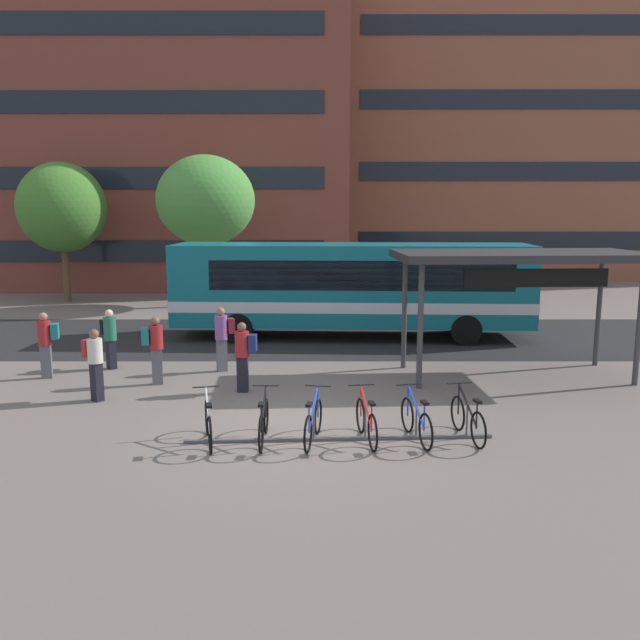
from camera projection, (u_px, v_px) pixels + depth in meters
name	position (u px, v px, depth m)	size (l,w,h in m)	color
ground	(292.00, 430.00, 13.01)	(200.00, 200.00, 0.00)	#6B605B
bus_lane_asphalt	(305.00, 337.00, 22.39)	(80.00, 7.20, 0.01)	#232326
city_bus	(352.00, 286.00, 22.08)	(12.12, 3.10, 3.20)	#0F6070
bike_rack	(342.00, 436.00, 12.40)	(5.91, 0.39, 0.70)	#47474C
parked_bicycle_silver_0	(211.00, 424.00, 12.18)	(0.58, 1.69, 0.99)	black
parked_bicycle_black_1	(266.00, 423.00, 12.25)	(0.52, 1.72, 0.99)	black
parked_bicycle_blue_2	(316.00, 423.00, 12.24)	(0.52, 1.71, 0.99)	black
parked_bicycle_red_3	(369.00, 422.00, 12.30)	(0.52, 1.71, 0.99)	black
parked_bicycle_blue_4	(419.00, 422.00, 12.34)	(0.55, 1.70, 0.99)	black
parked_bicycle_black_5	(470.00, 420.00, 12.43)	(0.52, 1.71, 0.99)	black
transit_shelter	(522.00, 260.00, 16.64)	(6.45, 3.25, 3.29)	#38383D
commuter_teal_pack_0	(49.00, 340.00, 16.86)	(0.58, 0.43, 1.74)	#565660
commuter_teal_pack_1	(157.00, 345.00, 16.24)	(0.58, 0.42, 1.73)	#565660
commuter_maroon_pack_2	(225.00, 334.00, 17.57)	(0.60, 0.49, 1.76)	#565660
commuter_navy_pack_3	(246.00, 352.00, 15.57)	(0.53, 0.35, 1.71)	black
commuter_red_pack_4	(97.00, 359.00, 14.87)	(0.60, 0.57, 1.68)	black
commuter_black_pack_5	(112.00, 335.00, 17.87)	(0.58, 0.59, 1.67)	black
street_tree_0	(65.00, 208.00, 30.26)	(4.03, 4.03, 6.52)	brown
street_tree_1	(208.00, 201.00, 28.80)	(4.36, 4.36, 6.73)	brown
building_left_wing	(163.00, 124.00, 37.55)	(21.49, 10.79, 18.46)	brown
building_right_wing	(538.00, 120.00, 43.56)	(27.62, 11.87, 20.47)	brown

